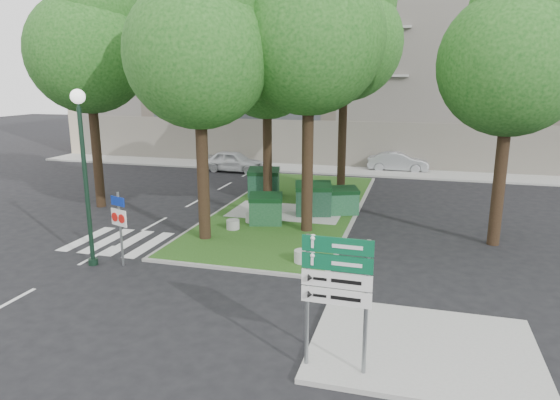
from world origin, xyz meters
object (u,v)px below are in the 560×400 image
(tree_median_near_left, at_px, (201,40))
(bollard_left, at_px, (233,224))
(tree_median_mid, at_px, (269,57))
(car_white, at_px, (234,161))
(dumpster_d, at_px, (343,201))
(directional_sign, at_px, (337,283))
(tree_median_near_right, at_px, (312,23))
(dumpster_b, at_px, (266,209))
(street_lamp, at_px, (83,158))
(tree_median_far, at_px, (347,31))
(tree_street_left, at_px, (89,41))
(litter_bin, at_px, (347,205))
(traffic_sign_pole, at_px, (120,219))
(tree_street_right, at_px, (516,49))
(bollard_mid, at_px, (252,218))
(dumpster_c, at_px, (313,199))
(dumpster_a, at_px, (264,183))
(bollard_right, at_px, (303,256))
(car_silver, at_px, (398,162))

(tree_median_near_left, bearing_deg, bollard_left, 68.15)
(tree_median_mid, height_order, car_white, tree_median_mid)
(bollard_left, bearing_deg, dumpster_d, 42.37)
(directional_sign, bearing_deg, tree_median_near_right, 106.82)
(tree_median_near_left, height_order, tree_median_near_right, tree_median_near_right)
(dumpster_b, bearing_deg, street_lamp, -140.61)
(street_lamp, bearing_deg, bollard_left, 55.98)
(tree_median_far, distance_m, tree_street_left, 12.29)
(litter_bin, bearing_deg, directional_sign, -83.09)
(tree_median_near_left, relative_size, litter_bin, 13.11)
(traffic_sign_pole, bearing_deg, tree_median_far, 87.94)
(tree_street_right, distance_m, litter_bin, 9.08)
(tree_median_near_right, bearing_deg, car_white, 122.98)
(directional_sign, bearing_deg, tree_median_near_left, 130.75)
(tree_median_far, height_order, tree_street_right, tree_median_far)
(tree_street_left, bearing_deg, street_lamp, -57.65)
(dumpster_b, bearing_deg, bollard_mid, 161.56)
(tree_median_far, xyz_separation_m, car_white, (-7.93, 4.42, -7.62))
(traffic_sign_pole, bearing_deg, dumpster_c, 78.08)
(dumpster_a, relative_size, bollard_right, 3.10)
(dumpster_c, distance_m, dumpster_d, 1.35)
(street_lamp, bearing_deg, car_white, 95.26)
(tree_median_near_left, bearing_deg, car_silver, 69.71)
(tree_median_near_left, distance_m, car_silver, 19.25)
(tree_median_near_left, distance_m, tree_median_mid, 6.53)
(dumpster_c, xyz_separation_m, traffic_sign_pole, (-4.82, -7.49, 0.77))
(litter_bin, height_order, street_lamp, street_lamp)
(tree_street_right, distance_m, dumpster_c, 9.75)
(traffic_sign_pole, bearing_deg, directional_sign, -7.99)
(tree_median_near_right, xyz_separation_m, street_lamp, (-6.14, -5.38, -4.40))
(litter_bin, bearing_deg, tree_street_right, -22.52)
(dumpster_b, relative_size, car_white, 0.39)
(street_lamp, bearing_deg, tree_street_right, 24.12)
(tree_street_left, distance_m, dumpster_d, 13.43)
(tree_median_near_left, relative_size, tree_street_left, 0.96)
(bollard_left, distance_m, street_lamp, 6.53)
(dumpster_b, bearing_deg, tree_median_near_left, -137.74)
(bollard_left, relative_size, car_white, 0.13)
(tree_median_far, xyz_separation_m, dumpster_c, (-0.53, -5.17, -7.49))
(tree_median_mid, distance_m, traffic_sign_pole, 11.27)
(dumpster_a, xyz_separation_m, car_white, (-4.20, 6.71, -0.13))
(tree_street_right, xyz_separation_m, litter_bin, (-5.89, 2.44, -6.46))
(car_white, bearing_deg, directional_sign, -149.95)
(dumpster_b, height_order, dumpster_d, dumpster_b)
(street_lamp, bearing_deg, dumpster_a, 76.16)
(tree_median_far, bearing_deg, tree_street_left, -150.72)
(tree_median_near_right, distance_m, dumpster_a, 9.53)
(tree_median_mid, relative_size, dumpster_b, 6.34)
(tree_street_left, relative_size, dumpster_a, 6.28)
(tree_street_right, relative_size, bollard_left, 19.11)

